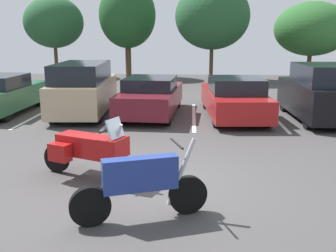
# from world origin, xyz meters

# --- Properties ---
(ground) EXTENTS (44.00, 44.00, 0.10)m
(ground) POSITION_xyz_m (0.00, 0.00, -0.05)
(ground) COLOR #423F3F
(motorcycle_touring) EXTENTS (2.07, 1.28, 1.34)m
(motorcycle_touring) POSITION_xyz_m (-1.37, 0.19, 0.63)
(motorcycle_touring) COLOR black
(motorcycle_touring) RESTS_ON ground
(motorcycle_second) EXTENTS (2.17, 0.94, 1.30)m
(motorcycle_second) POSITION_xyz_m (-0.07, -1.57, 0.61)
(motorcycle_second) COLOR black
(motorcycle_second) RESTS_ON ground
(parking_stripes) EXTENTS (23.30, 4.91, 0.01)m
(parking_stripes) POSITION_xyz_m (-2.08, 6.65, 0.00)
(parking_stripes) COLOR silver
(parking_stripes) RESTS_ON ground
(car_green) EXTENTS (1.97, 4.56, 1.48)m
(car_green) POSITION_xyz_m (-6.44, 6.85, 0.72)
(car_green) COLOR #235638
(car_green) RESTS_ON ground
(car_tan) EXTENTS (2.07, 4.96, 1.93)m
(car_tan) POSITION_xyz_m (-3.28, 6.82, 0.96)
(car_tan) COLOR tan
(car_tan) RESTS_ON ground
(car_maroon) EXTENTS (2.20, 4.81, 1.41)m
(car_maroon) POSITION_xyz_m (-0.77, 6.84, 0.70)
(car_maroon) COLOR maroon
(car_maroon) RESTS_ON ground
(car_red) EXTENTS (2.21, 4.97, 1.46)m
(car_red) POSITION_xyz_m (2.25, 6.60, 0.69)
(car_red) COLOR maroon
(car_red) RESTS_ON ground
(car_black) EXTENTS (1.89, 4.43, 1.96)m
(car_black) POSITION_xyz_m (5.16, 6.30, 0.94)
(car_black) COLOR black
(car_black) RESTS_ON ground
(tree_center_right) EXTENTS (4.71, 4.71, 4.97)m
(tree_center_right) POSITION_xyz_m (8.31, 18.61, 3.27)
(tree_center_right) COLOR #4C3823
(tree_center_right) RESTS_ON ground
(tree_center_left) EXTENTS (4.75, 4.75, 6.15)m
(tree_center_left) POSITION_xyz_m (1.99, 18.42, 4.05)
(tree_center_left) COLOR #4C3823
(tree_center_left) RESTS_ON ground
(tree_rear) EXTENTS (4.08, 4.08, 5.50)m
(tree_rear) POSITION_xyz_m (-8.89, 20.06, 3.74)
(tree_rear) COLOR #4C3823
(tree_rear) RESTS_ON ground
(tree_left) EXTENTS (3.85, 3.85, 6.40)m
(tree_left) POSITION_xyz_m (-3.69, 19.84, 4.18)
(tree_left) COLOR #4C3823
(tree_left) RESTS_ON ground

